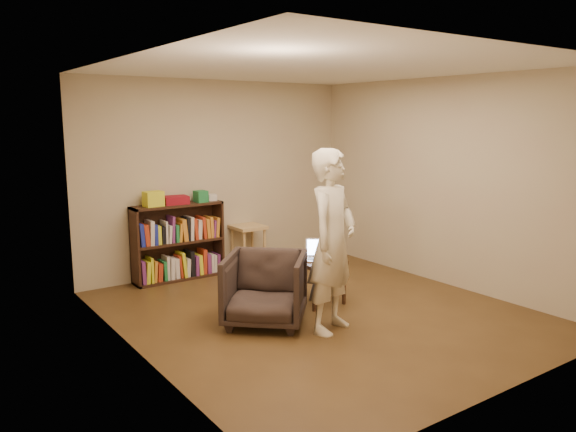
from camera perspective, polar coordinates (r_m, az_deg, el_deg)
floor at (r=6.23m, az=3.14°, el=-9.73°), size 4.50×4.50×0.00m
ceiling at (r=5.89m, az=3.38°, el=14.84°), size 4.50×4.50×0.00m
wall_back at (r=7.80m, az=-7.09°, el=4.00°), size 4.00×0.00×4.00m
wall_left at (r=4.95m, az=-15.22°, el=0.35°), size 0.00×4.50×4.50m
wall_right at (r=7.33m, az=15.64°, el=3.33°), size 0.00×4.50×4.50m
bookshelf at (r=7.49m, az=-11.11°, el=-3.02°), size 1.20×0.30×1.00m
box_yellow at (r=7.23m, az=-13.52°, el=1.70°), size 0.24×0.18×0.19m
red_cloth at (r=7.37m, az=-11.36°, el=1.60°), size 0.34×0.26×0.10m
box_green at (r=7.48m, az=-8.86°, el=1.98°), size 0.16×0.16×0.15m
box_white at (r=7.60m, az=-7.71°, el=1.89°), size 0.13×0.13×0.09m
stool at (r=7.89m, az=-4.06°, el=-1.81°), size 0.42×0.42×0.61m
armchair at (r=5.79m, az=-2.35°, el=-7.41°), size 1.13×1.13×0.74m
side_table at (r=6.42m, az=3.05°, el=-5.21°), size 0.49×0.49×0.50m
laptop at (r=6.42m, az=3.17°, el=-3.92°), size 0.41×0.41×0.22m
person at (r=5.50m, az=4.53°, el=-2.58°), size 0.78×0.66×1.81m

